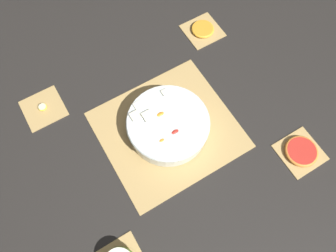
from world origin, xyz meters
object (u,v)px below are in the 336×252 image
object	(u,v)px
banana_coin_single	(43,107)
grapefruit_slice	(301,151)
fruit_salad_bowl	(168,124)
orange_slice_whole	(203,29)

from	to	relation	value
banana_coin_single	grapefruit_slice	bearing A→B (deg)	-41.40
fruit_salad_bowl	banana_coin_single	world-z (taller)	fruit_salad_bowl
fruit_salad_bowl	orange_slice_whole	bearing A→B (deg)	41.23
orange_slice_whole	grapefruit_slice	xyz separation A→B (m)	(0.00, -0.54, 0.00)
fruit_salad_bowl	banana_coin_single	bearing A→B (deg)	138.64
banana_coin_single	grapefruit_slice	xyz separation A→B (m)	(0.61, -0.54, 0.00)
orange_slice_whole	banana_coin_single	bearing A→B (deg)	180.00
fruit_salad_bowl	grapefruit_slice	size ratio (longest dim) A/B	2.51
fruit_salad_bowl	grapefruit_slice	xyz separation A→B (m)	(0.31, -0.27, -0.03)
fruit_salad_bowl	grapefruit_slice	world-z (taller)	fruit_salad_bowl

